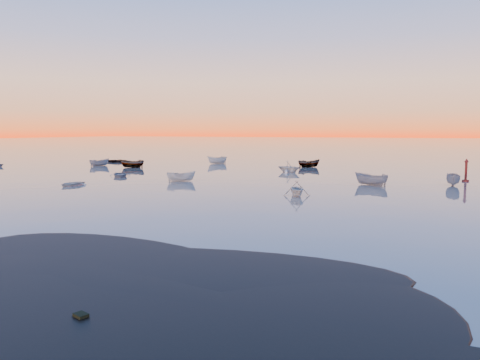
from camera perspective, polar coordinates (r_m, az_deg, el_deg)
The scene contains 7 objects.
ground at distance 119.17m, azimuth 13.41°, elevation 2.87°, with size 600.00×600.00×0.00m, color slate.
mud_lobes at distance 25.12m, azimuth -24.18°, elevation -9.09°, with size 140.00×6.00×0.07m, color black, non-canonical shape.
moored_fleet at distance 73.14m, azimuth 7.88°, elevation 1.05°, with size 124.00×58.00×1.20m, color silver, non-canonical shape.
boat_near_left at distance 66.36m, azimuth -14.40°, elevation 0.40°, with size 3.89×1.62×0.97m, color gray.
boat_near_center at distance 58.87m, azimuth -7.17°, elevation -0.16°, with size 3.62×1.53×1.25m, color silver.
boat_near_right at distance 45.83m, azimuth 6.92°, elevation -1.93°, with size 3.32×1.49×1.16m, color silver.
channel_marker at distance 64.60m, azimuth 25.84°, elevation 0.87°, with size 0.83×0.83×2.96m.
Camera 1 is at (17.68, -17.68, 6.36)m, focal length 35.00 mm.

